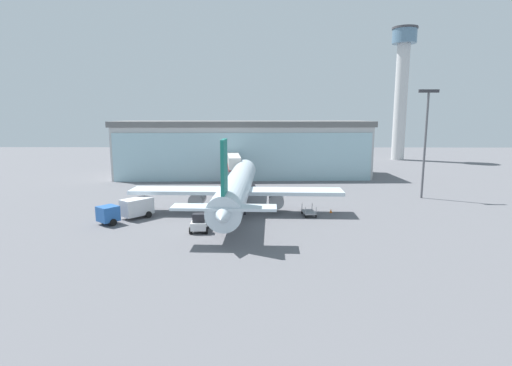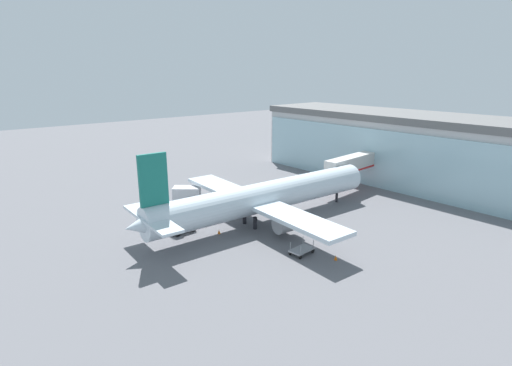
{
  "view_description": "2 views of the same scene",
  "coord_description": "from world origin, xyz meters",
  "px_view_note": "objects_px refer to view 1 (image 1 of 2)",
  "views": [
    {
      "loc": [
        3.83,
        -49.01,
        13.73
      ],
      "look_at": [
        3.23,
        6.61,
        4.16
      ],
      "focal_mm": 28.0,
      "sensor_mm": 36.0,
      "label": 1
    },
    {
      "loc": [
        38.92,
        -24.91,
        19.58
      ],
      "look_at": [
        -2.12,
        7.9,
        4.74
      ],
      "focal_mm": 28.0,
      "sensor_mm": 36.0,
      "label": 2
    }
  ],
  "objects_px": {
    "jet_bridge": "(234,161)",
    "baggage_cart": "(309,212)",
    "airplane": "(237,187)",
    "control_tower": "(402,82)",
    "pushback_tug": "(199,223)",
    "safety_cone_wingtip": "(331,211)",
    "apron_light_mast": "(426,134)",
    "catering_truck": "(128,209)",
    "safety_cone_nose": "(231,221)"
  },
  "relations": [
    {
      "from": "jet_bridge",
      "to": "baggage_cart",
      "type": "relative_size",
      "value": 5.0
    },
    {
      "from": "airplane",
      "to": "control_tower",
      "type": "bearing_deg",
      "value": -32.5
    },
    {
      "from": "pushback_tug",
      "to": "safety_cone_wingtip",
      "type": "height_order",
      "value": "pushback_tug"
    },
    {
      "from": "safety_cone_wingtip",
      "to": "apron_light_mast",
      "type": "bearing_deg",
      "value": 31.57
    },
    {
      "from": "catering_truck",
      "to": "baggage_cart",
      "type": "relative_size",
      "value": 2.37
    },
    {
      "from": "jet_bridge",
      "to": "airplane",
      "type": "bearing_deg",
      "value": 179.05
    },
    {
      "from": "baggage_cart",
      "to": "safety_cone_wingtip",
      "type": "bearing_deg",
      "value": -68.37
    },
    {
      "from": "jet_bridge",
      "to": "control_tower",
      "type": "distance_m",
      "value": 68.3
    },
    {
      "from": "control_tower",
      "to": "apron_light_mast",
      "type": "xyz_separation_m",
      "value": [
        -15.4,
        -57.54,
        -12.84
      ]
    },
    {
      "from": "jet_bridge",
      "to": "control_tower",
      "type": "bearing_deg",
      "value": -52.37
    },
    {
      "from": "catering_truck",
      "to": "baggage_cart",
      "type": "bearing_deg",
      "value": 135.36
    },
    {
      "from": "jet_bridge",
      "to": "baggage_cart",
      "type": "bearing_deg",
      "value": -159.93
    },
    {
      "from": "safety_cone_wingtip",
      "to": "catering_truck",
      "type": "bearing_deg",
      "value": -171.28
    },
    {
      "from": "safety_cone_wingtip",
      "to": "control_tower",
      "type": "bearing_deg",
      "value": 64.58
    },
    {
      "from": "jet_bridge",
      "to": "apron_light_mast",
      "type": "distance_m",
      "value": 34.88
    },
    {
      "from": "airplane",
      "to": "catering_truck",
      "type": "bearing_deg",
      "value": 111.42
    },
    {
      "from": "pushback_tug",
      "to": "safety_cone_wingtip",
      "type": "xyz_separation_m",
      "value": [
        17.26,
        9.27,
        -0.7
      ]
    },
    {
      "from": "baggage_cart",
      "to": "safety_cone_wingtip",
      "type": "xyz_separation_m",
      "value": [
        3.35,
        1.79,
        -0.23
      ]
    },
    {
      "from": "safety_cone_nose",
      "to": "baggage_cart",
      "type": "bearing_deg",
      "value": 20.9
    },
    {
      "from": "jet_bridge",
      "to": "baggage_cart",
      "type": "distance_m",
      "value": 27.45
    },
    {
      "from": "baggage_cart",
      "to": "pushback_tug",
      "type": "distance_m",
      "value": 15.8
    },
    {
      "from": "apron_light_mast",
      "to": "safety_cone_wingtip",
      "type": "height_order",
      "value": "apron_light_mast"
    },
    {
      "from": "jet_bridge",
      "to": "baggage_cart",
      "type": "xyz_separation_m",
      "value": [
        11.92,
        -24.37,
        -4.2
      ]
    },
    {
      "from": "safety_cone_wingtip",
      "to": "airplane",
      "type": "bearing_deg",
      "value": 176.43
    },
    {
      "from": "control_tower",
      "to": "catering_truck",
      "type": "distance_m",
      "value": 96.14
    },
    {
      "from": "jet_bridge",
      "to": "safety_cone_wingtip",
      "type": "bearing_deg",
      "value": -151.92
    },
    {
      "from": "apron_light_mast",
      "to": "safety_cone_wingtip",
      "type": "bearing_deg",
      "value": -148.43
    },
    {
      "from": "airplane",
      "to": "pushback_tug",
      "type": "bearing_deg",
      "value": 160.58
    },
    {
      "from": "jet_bridge",
      "to": "catering_truck",
      "type": "height_order",
      "value": "jet_bridge"
    },
    {
      "from": "jet_bridge",
      "to": "safety_cone_wingtip",
      "type": "relative_size",
      "value": 26.95
    },
    {
      "from": "safety_cone_nose",
      "to": "apron_light_mast",
      "type": "bearing_deg",
      "value": 27.77
    },
    {
      "from": "apron_light_mast",
      "to": "safety_cone_nose",
      "type": "xyz_separation_m",
      "value": [
        -30.68,
        -16.15,
        -10.28
      ]
    },
    {
      "from": "airplane",
      "to": "pushback_tug",
      "type": "height_order",
      "value": "airplane"
    },
    {
      "from": "jet_bridge",
      "to": "airplane",
      "type": "relative_size",
      "value": 0.4
    },
    {
      "from": "safety_cone_nose",
      "to": "safety_cone_wingtip",
      "type": "bearing_deg",
      "value": 22.73
    },
    {
      "from": "airplane",
      "to": "safety_cone_wingtip",
      "type": "height_order",
      "value": "airplane"
    },
    {
      "from": "jet_bridge",
      "to": "catering_truck",
      "type": "bearing_deg",
      "value": 149.59
    },
    {
      "from": "apron_light_mast",
      "to": "baggage_cart",
      "type": "relative_size",
      "value": 5.96
    },
    {
      "from": "control_tower",
      "to": "catering_truck",
      "type": "bearing_deg",
      "value": -129.62
    },
    {
      "from": "jet_bridge",
      "to": "safety_cone_nose",
      "type": "xyz_separation_m",
      "value": [
        1.46,
        -28.36,
        -4.42
      ]
    },
    {
      "from": "apron_light_mast",
      "to": "safety_cone_wingtip",
      "type": "distance_m",
      "value": 22.31
    },
    {
      "from": "jet_bridge",
      "to": "safety_cone_wingtip",
      "type": "xyz_separation_m",
      "value": [
        15.28,
        -22.58,
        -4.42
      ]
    },
    {
      "from": "baggage_cart",
      "to": "airplane",
      "type": "bearing_deg",
      "value": 68.8
    },
    {
      "from": "pushback_tug",
      "to": "safety_cone_wingtip",
      "type": "distance_m",
      "value": 19.61
    },
    {
      "from": "jet_bridge",
      "to": "control_tower",
      "type": "height_order",
      "value": "control_tower"
    },
    {
      "from": "baggage_cart",
      "to": "jet_bridge",
      "type": "bearing_deg",
      "value": 19.58
    },
    {
      "from": "jet_bridge",
      "to": "apron_light_mast",
      "type": "relative_size",
      "value": 0.84
    },
    {
      "from": "apron_light_mast",
      "to": "airplane",
      "type": "distance_m",
      "value": 32.47
    },
    {
      "from": "apron_light_mast",
      "to": "airplane",
      "type": "bearing_deg",
      "value": -162.49
    },
    {
      "from": "control_tower",
      "to": "safety_cone_nose",
      "type": "relative_size",
      "value": 70.77
    }
  ]
}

